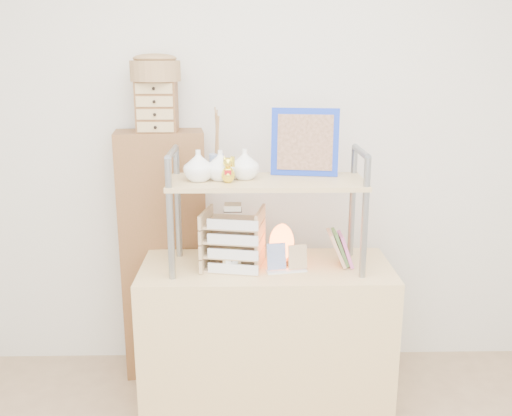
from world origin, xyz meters
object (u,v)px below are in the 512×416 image
Objects in this scene: cabinet at (164,255)px; salt_lamp at (282,243)px; desk at (266,337)px; letter_tray at (233,242)px.

cabinet is 0.72m from salt_lamp.
cabinet is at bearing 151.98° from salt_lamp.
desk is 0.72m from cabinet.
desk is 6.12× the size of salt_lamp.
desk is 3.86× the size of letter_tray.
letter_tray reaches higher than salt_lamp.
cabinet reaches higher than desk.
letter_tray is 1.59× the size of salt_lamp.
salt_lamp is at bearing 29.23° from desk.
cabinet is at bearing 135.03° from letter_tray.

